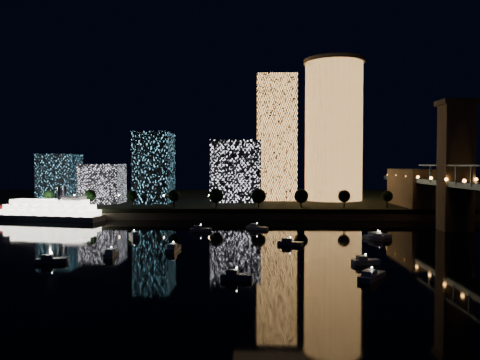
% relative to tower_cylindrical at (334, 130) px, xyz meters
% --- Properties ---
extents(ground, '(520.00, 520.00, 0.00)m').
position_rel_tower_cylindrical_xyz_m(ground, '(-32.87, -135.27, -44.68)').
color(ground, black).
rests_on(ground, ground).
extents(far_bank, '(420.00, 160.00, 5.00)m').
position_rel_tower_cylindrical_xyz_m(far_bank, '(-32.87, 24.73, -42.18)').
color(far_bank, black).
rests_on(far_bank, ground).
extents(seawall, '(420.00, 6.00, 3.00)m').
position_rel_tower_cylindrical_xyz_m(seawall, '(-32.87, -53.27, -43.18)').
color(seawall, '#6B5E4C').
rests_on(seawall, ground).
extents(tower_cylindrical, '(34.00, 34.00, 79.11)m').
position_rel_tower_cylindrical_xyz_m(tower_cylindrical, '(0.00, 0.00, 0.00)').
color(tower_cylindrical, '#FFA851').
rests_on(tower_cylindrical, far_bank).
extents(tower_rectangular, '(22.15, 22.15, 70.49)m').
position_rel_tower_cylindrical_xyz_m(tower_rectangular, '(-32.21, 2.03, -4.44)').
color(tower_rectangular, '#FFA851').
rests_on(tower_rectangular, far_bank).
extents(midrise_blocks, '(118.59, 34.17, 37.14)m').
position_rel_tower_cylindrical_xyz_m(midrise_blocks, '(-94.84, -15.76, -24.01)').
color(midrise_blocks, white).
rests_on(midrise_blocks, far_bank).
extents(riverboat, '(54.46, 20.80, 16.09)m').
position_rel_tower_cylindrical_xyz_m(riverboat, '(-139.99, -57.56, -40.55)').
color(riverboat, silver).
rests_on(riverboat, ground).
extents(motorboats, '(126.40, 84.98, 2.78)m').
position_rel_tower_cylindrical_xyz_m(motorboats, '(-39.91, -125.20, -43.87)').
color(motorboats, silver).
rests_on(motorboats, ground).
extents(esplanade_trees, '(165.11, 6.93, 8.96)m').
position_rel_tower_cylindrical_xyz_m(esplanade_trees, '(-57.53, -47.27, -34.21)').
color(esplanade_trees, black).
rests_on(esplanade_trees, far_bank).
extents(street_lamps, '(132.70, 0.70, 5.65)m').
position_rel_tower_cylindrical_xyz_m(street_lamps, '(-66.87, -41.27, -35.66)').
color(street_lamps, black).
rests_on(street_lamps, far_bank).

